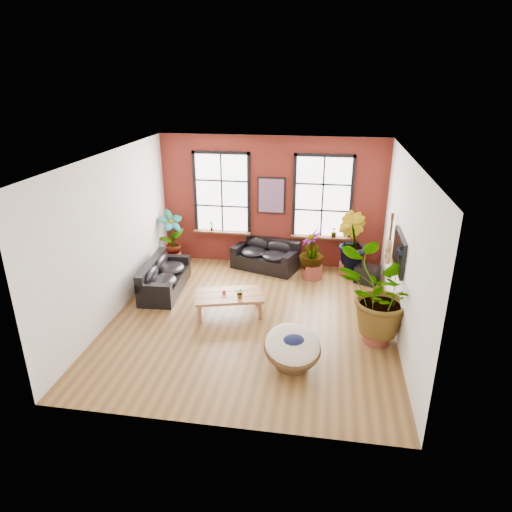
{
  "coord_description": "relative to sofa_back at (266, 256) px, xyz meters",
  "views": [
    {
      "loc": [
        1.45,
        -8.54,
        4.98
      ],
      "look_at": [
        0.0,
        0.6,
        1.25
      ],
      "focal_mm": 32.0,
      "sensor_mm": 36.0,
      "label": 1
    }
  ],
  "objects": [
    {
      "name": "papasan_chair",
      "position": [
        1.09,
        -4.41,
        0.04
      ],
      "size": [
        1.31,
        1.32,
        0.78
      ],
      "rotation": [
        0.0,
        0.0,
        0.31
      ],
      "color": "#50351C",
      "rests_on": "ground"
    },
    {
      "name": "floor_plant_right_wall",
      "position": [
        2.64,
        -3.32,
        0.66
      ],
      "size": [
        1.89,
        1.76,
        1.72
      ],
      "primitive_type": "imported",
      "rotation": [
        0.0,
        0.0,
        3.46
      ],
      "color": "#1E4913",
      "rests_on": "ground"
    },
    {
      "name": "pot_back_right",
      "position": [
        2.2,
        -0.1,
        -0.19
      ],
      "size": [
        0.61,
        0.61,
        0.34
      ],
      "rotation": [
        0.0,
        0.0,
        -0.37
      ],
      "color": "brown",
      "rests_on": "ground"
    },
    {
      "name": "tv_wall_unit",
      "position": [
        3.02,
        -2.26,
        1.18
      ],
      "size": [
        0.13,
        1.86,
        1.2
      ],
      "color": "black",
      "rests_on": "room"
    },
    {
      "name": "table_plant",
      "position": [
        -0.18,
        -2.78,
        0.23
      ],
      "size": [
        0.24,
        0.21,
        0.22
      ],
      "primitive_type": "imported",
      "rotation": [
        0.0,
        0.0,
        -0.21
      ],
      "color": "#1E4913",
      "rests_on": "coffee_table"
    },
    {
      "name": "coffee_table",
      "position": [
        -0.45,
        -2.66,
        0.06
      ],
      "size": [
        1.63,
        1.2,
        0.56
      ],
      "rotation": [
        0.0,
        0.0,
        0.27
      ],
      "color": "brown",
      "rests_on": "ground"
    },
    {
      "name": "room",
      "position": [
        0.09,
        -2.71,
        1.39
      ],
      "size": [
        6.04,
        6.54,
        3.54
      ],
      "color": "brown",
      "rests_on": "ground"
    },
    {
      "name": "floor_plant_back_left",
      "position": [
        -2.59,
        -0.15,
        0.49
      ],
      "size": [
        0.87,
        0.88,
        1.4
      ],
      "primitive_type": "imported",
      "rotation": [
        0.0,
        0.0,
        0.79
      ],
      "color": "#1E4913",
      "rests_on": "ground"
    },
    {
      "name": "pot_back_left",
      "position": [
        -2.6,
        -0.14,
        -0.19
      ],
      "size": [
        0.52,
        0.52,
        0.34
      ],
      "rotation": [
        0.0,
        0.0,
        0.11
      ],
      "color": "brown",
      "rests_on": "ground"
    },
    {
      "name": "pot_right_wall",
      "position": [
        2.68,
        -3.32,
        -0.16
      ],
      "size": [
        0.7,
        0.7,
        0.39
      ],
      "rotation": [
        0.0,
        0.0,
        -0.41
      ],
      "color": "brown",
      "rests_on": "ground"
    },
    {
      "name": "sofa_back",
      "position": [
        0.0,
        0.0,
        0.0
      ],
      "size": [
        1.9,
        1.34,
        0.79
      ],
      "rotation": [
        0.0,
        0.0,
        -0.32
      ],
      "color": "black",
      "rests_on": "ground"
    },
    {
      "name": "sill_plant_right",
      "position": [
        1.79,
        0.27,
        0.68
      ],
      "size": [
        0.19,
        0.19,
        0.27
      ],
      "primitive_type": "imported",
      "rotation": [
        0.0,
        0.0,
        3.49
      ],
      "color": "#1E4913",
      "rests_on": "room"
    },
    {
      "name": "poster",
      "position": [
        0.09,
        0.33,
        1.59
      ],
      "size": [
        0.74,
        0.06,
        0.98
      ],
      "color": "black",
      "rests_on": "room"
    },
    {
      "name": "floor_plant_mid",
      "position": [
        1.24,
        -0.43,
        0.36
      ],
      "size": [
        0.76,
        0.76,
        1.15
      ],
      "primitive_type": "imported",
      "rotation": [
        0.0,
        0.0,
        4.92
      ],
      "color": "#1E4913",
      "rests_on": "ground"
    },
    {
      "name": "media_box",
      "position": [
        2.67,
        -0.54,
        -0.13
      ],
      "size": [
        0.68,
        0.63,
        0.45
      ],
      "rotation": [
        0.0,
        0.0,
        -0.42
      ],
      "color": "black",
      "rests_on": "ground"
    },
    {
      "name": "pot_mid",
      "position": [
        1.27,
        -0.45,
        -0.17
      ],
      "size": [
        0.56,
        0.56,
        0.38
      ],
      "rotation": [
        0.0,
        0.0,
        0.07
      ],
      "color": "brown",
      "rests_on": "ground"
    },
    {
      "name": "sofa_left",
      "position": [
        -2.28,
        -1.79,
        -0.01
      ],
      "size": [
        0.92,
        1.98,
        0.77
      ],
      "rotation": [
        0.0,
        0.0,
        1.63
      ],
      "color": "black",
      "rests_on": "ground"
    },
    {
      "name": "sill_plant_left",
      "position": [
        -1.56,
        0.27,
        0.68
      ],
      "size": [
        0.17,
        0.17,
        0.27
      ],
      "primitive_type": "imported",
      "rotation": [
        0.0,
        0.0,
        0.79
      ],
      "color": "#1E4913",
      "rests_on": "room"
    },
    {
      "name": "floor_plant_back_right",
      "position": [
        2.22,
        -0.07,
        0.55
      ],
      "size": [
        1.03,
        1.07,
        1.52
      ],
      "primitive_type": "imported",
      "rotation": [
        0.0,
        0.0,
        2.16
      ],
      "color": "#1E4913",
      "rests_on": "ground"
    }
  ]
}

